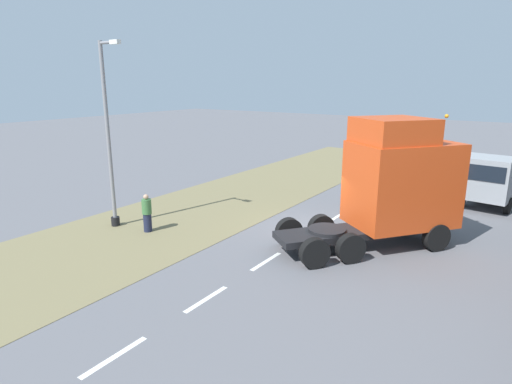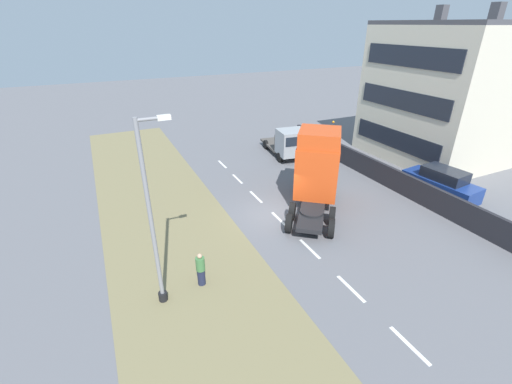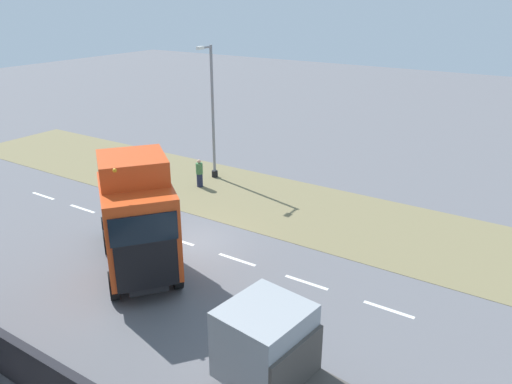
# 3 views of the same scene
# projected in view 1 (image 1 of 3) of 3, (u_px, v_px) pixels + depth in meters

# --- Properties ---
(ground_plane) EXTENTS (120.00, 120.00, 0.00)m
(ground_plane) POSITION_uv_depth(u_px,v_px,m) (316.00, 230.00, 17.98)
(ground_plane) COLOR slate
(ground_plane) RESTS_ON ground
(grass_verge) EXTENTS (7.00, 44.00, 0.01)m
(grass_verge) POSITION_uv_depth(u_px,v_px,m) (207.00, 207.00, 21.22)
(grass_verge) COLOR olive
(grass_verge) RESTS_ON ground
(lane_markings) EXTENTS (0.16, 21.00, 0.00)m
(lane_markings) POSITION_uv_depth(u_px,v_px,m) (308.00, 235.00, 17.42)
(lane_markings) COLOR white
(lane_markings) RESTS_ON ground
(lorry_cab) EXTENTS (5.97, 6.62, 4.95)m
(lorry_cab) POSITION_uv_depth(u_px,v_px,m) (396.00, 183.00, 15.92)
(lorry_cab) COLOR black
(lorry_cab) RESTS_ON ground
(flatbed_truck) EXTENTS (2.92, 6.05, 2.59)m
(flatbed_truck) POSITION_uv_depth(u_px,v_px,m) (489.00, 180.00, 20.88)
(flatbed_truck) COLOR #999EA3
(flatbed_truck) RESTS_ON ground
(lamp_post) EXTENTS (1.30, 0.36, 7.61)m
(lamp_post) POSITION_uv_depth(u_px,v_px,m) (110.00, 146.00, 17.61)
(lamp_post) COLOR black
(lamp_post) RESTS_ON ground
(pedestrian) EXTENTS (0.39, 0.39, 1.61)m
(pedestrian) POSITION_uv_depth(u_px,v_px,m) (147.00, 214.00, 17.60)
(pedestrian) COLOR #1E233D
(pedestrian) RESTS_ON ground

